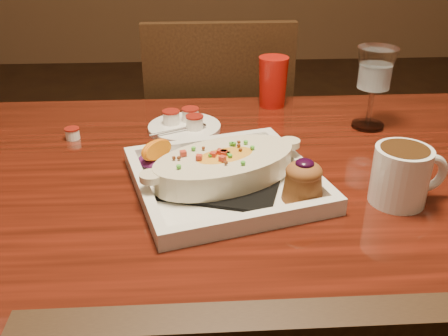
{
  "coord_description": "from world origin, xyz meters",
  "views": [
    {
      "loc": [
        -0.06,
        -0.77,
        1.19
      ],
      "look_at": [
        -0.02,
        0.02,
        0.77
      ],
      "focal_mm": 40.0,
      "sensor_mm": 36.0,
      "label": 1
    }
  ],
  "objects": [
    {
      "name": "plate",
      "position": [
        -0.01,
        -0.01,
        0.78
      ],
      "size": [
        0.38,
        0.38,
        0.08
      ],
      "rotation": [
        0.0,
        0.0,
        0.27
      ],
      "color": "white",
      "rests_on": "table"
    },
    {
      "name": "table",
      "position": [
        0.0,
        0.0,
        0.65
      ],
      "size": [
        1.5,
        0.9,
        0.75
      ],
      "color": "#60190D",
      "rests_on": "floor"
    },
    {
      "name": "saucer",
      "position": [
        -0.09,
        0.25,
        0.76
      ],
      "size": [
        0.16,
        0.16,
        0.11
      ],
      "color": "white",
      "rests_on": "table"
    },
    {
      "name": "chair_far",
      "position": [
        -0.0,
        0.63,
        0.51
      ],
      "size": [
        0.42,
        0.42,
        0.93
      ],
      "rotation": [
        0.0,
        0.0,
        3.14
      ],
      "color": "black",
      "rests_on": "floor"
    },
    {
      "name": "coffee_mug",
      "position": [
        0.27,
        -0.08,
        0.8
      ],
      "size": [
        0.13,
        0.09,
        0.1
      ],
      "rotation": [
        0.0,
        0.0,
        0.12
      ],
      "color": "white",
      "rests_on": "table"
    },
    {
      "name": "creamer_loose",
      "position": [
        -0.33,
        0.21,
        0.76
      ],
      "size": [
        0.03,
        0.03,
        0.02
      ],
      "color": "white",
      "rests_on": "table"
    },
    {
      "name": "goblet",
      "position": [
        0.32,
        0.24,
        0.87
      ],
      "size": [
        0.09,
        0.09,
        0.18
      ],
      "color": "silver",
      "rests_on": "table"
    },
    {
      "name": "red_tumbler",
      "position": [
        0.12,
        0.39,
        0.81
      ],
      "size": [
        0.07,
        0.07,
        0.12
      ],
      "primitive_type": "cone",
      "color": "red",
      "rests_on": "table"
    }
  ]
}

